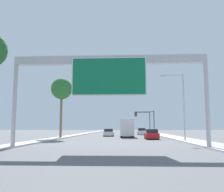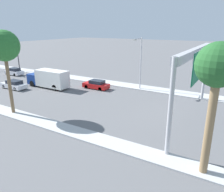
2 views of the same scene
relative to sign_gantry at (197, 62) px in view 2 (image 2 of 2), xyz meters
name	(u,v)px [view 2 (image 2 of 2)]	position (x,y,z in m)	size (l,w,h in m)	color
sidewalk_right	(18,69)	(9.50, 42.11, -6.39)	(3.00, 120.00, 0.15)	#B8B8B8
sign_gantry	(197,62)	(0.00, 0.00, 0.00)	(16.76, 0.73, 7.88)	#B2B2B7
car_mid_center	(14,85)	(-1.75, 28.12, -5.79)	(1.85, 4.73, 1.42)	silver
car_near_center	(14,72)	(5.25, 37.64, -5.75)	(1.82, 4.22, 1.53)	silver
car_mid_right	(96,85)	(5.25, 16.28, -5.78)	(1.83, 4.43, 1.45)	red
truck_box_primary	(49,79)	(1.75, 23.50, -4.92)	(2.30, 7.99, 3.04)	navy
traffic_light_near_intersection	(12,55)	(6.94, 40.11, -2.53)	(4.73, 0.32, 5.77)	#2D2D30
palm_tree_foreground	(218,71)	(-9.15, -2.79, 0.87)	(2.80, 2.80, 9.10)	#8C704C
palm_tree_background	(4,47)	(-8.83, 18.57, 1.35)	(3.41, 3.41, 9.63)	brown
street_lamp_right	(140,59)	(8.22, 9.86, -1.49)	(2.89, 0.28, 8.33)	#B2B2B7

